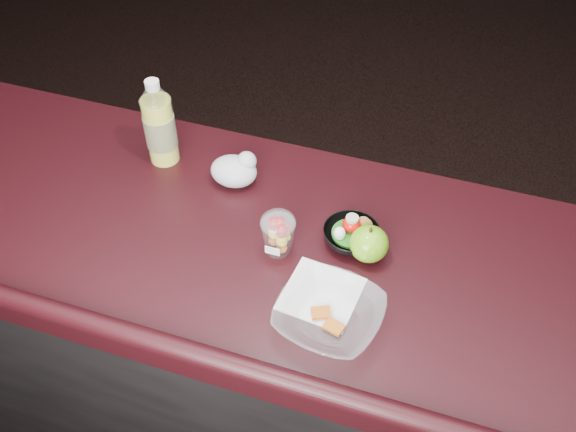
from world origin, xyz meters
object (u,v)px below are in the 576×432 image
(green_apple, at_px, (369,244))
(lemonade_bottle, at_px, (160,128))
(fruit_cup, at_px, (278,233))
(takeout_bowl, at_px, (329,315))
(snack_bowl, at_px, (351,235))

(green_apple, bearing_deg, lemonade_bottle, 164.58)
(lemonade_bottle, bearing_deg, fruit_cup, -28.26)
(fruit_cup, relative_size, takeout_bowl, 0.46)
(fruit_cup, height_order, green_apple, fruit_cup)
(green_apple, distance_m, snack_bowl, 0.06)
(fruit_cup, relative_size, green_apple, 1.22)
(lemonade_bottle, distance_m, fruit_cup, 0.45)
(fruit_cup, height_order, takeout_bowl, fruit_cup)
(fruit_cup, bearing_deg, lemonade_bottle, 151.74)
(snack_bowl, bearing_deg, green_apple, -31.27)
(lemonade_bottle, height_order, fruit_cup, lemonade_bottle)
(fruit_cup, height_order, snack_bowl, fruit_cup)
(lemonade_bottle, distance_m, takeout_bowl, 0.68)
(lemonade_bottle, height_order, green_apple, lemonade_bottle)
(lemonade_bottle, distance_m, snack_bowl, 0.57)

